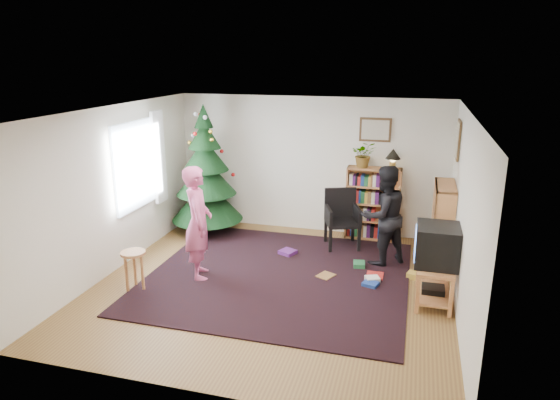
% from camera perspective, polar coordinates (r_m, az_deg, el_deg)
% --- Properties ---
extents(floor, '(5.00, 5.00, 0.00)m').
position_cam_1_polar(floor, '(7.35, -0.80, -9.65)').
color(floor, brown).
rests_on(floor, ground).
extents(ceiling, '(5.00, 5.00, 0.00)m').
position_cam_1_polar(ceiling, '(6.64, -0.89, 10.13)').
color(ceiling, white).
rests_on(ceiling, wall_back).
extents(wall_back, '(5.00, 0.02, 2.50)m').
position_cam_1_polar(wall_back, '(9.24, 3.49, 4.02)').
color(wall_back, silver).
rests_on(wall_back, floor).
extents(wall_front, '(5.00, 0.02, 2.50)m').
position_cam_1_polar(wall_front, '(4.69, -9.48, -8.71)').
color(wall_front, silver).
rests_on(wall_front, floor).
extents(wall_left, '(0.02, 5.00, 2.50)m').
position_cam_1_polar(wall_left, '(7.93, -18.46, 1.12)').
color(wall_left, silver).
rests_on(wall_left, floor).
extents(wall_right, '(0.02, 5.00, 2.50)m').
position_cam_1_polar(wall_right, '(6.67, 20.27, -1.88)').
color(wall_right, silver).
rests_on(wall_right, floor).
extents(rug, '(3.80, 3.60, 0.02)m').
position_cam_1_polar(rug, '(7.60, -0.17, -8.63)').
color(rug, black).
rests_on(rug, floor).
extents(window_pane, '(0.04, 1.20, 1.40)m').
position_cam_1_polar(window_pane, '(8.35, -16.20, 3.82)').
color(window_pane, silver).
rests_on(window_pane, wall_left).
extents(curtain, '(0.06, 0.35, 1.60)m').
position_cam_1_polar(curtain, '(8.92, -13.66, 4.78)').
color(curtain, white).
rests_on(curtain, wall_left).
extents(picture_back, '(0.55, 0.03, 0.42)m').
position_cam_1_polar(picture_back, '(8.93, 10.84, 7.89)').
color(picture_back, '#4C3319').
rests_on(picture_back, wall_back).
extents(picture_right, '(0.03, 0.50, 0.60)m').
position_cam_1_polar(picture_right, '(8.21, 19.69, 6.51)').
color(picture_right, '#4C3319').
rests_on(picture_right, wall_right).
extents(christmas_tree, '(1.31, 1.31, 2.38)m').
position_cam_1_polar(christmas_tree, '(9.24, -8.44, 2.23)').
color(christmas_tree, '#3F2816').
rests_on(christmas_tree, rug).
extents(bookshelf_back, '(0.95, 0.30, 1.30)m').
position_cam_1_polar(bookshelf_back, '(9.07, 10.56, -0.29)').
color(bookshelf_back, '#C68046').
rests_on(bookshelf_back, floor).
extents(bookshelf_right, '(0.30, 0.95, 1.30)m').
position_cam_1_polar(bookshelf_right, '(8.21, 18.03, -2.61)').
color(bookshelf_right, '#C68046').
rests_on(bookshelf_right, floor).
extents(tv_stand, '(0.47, 0.84, 0.55)m').
position_cam_1_polar(tv_stand, '(7.06, 17.19, -8.67)').
color(tv_stand, '#C68046').
rests_on(tv_stand, floor).
extents(crt_tv, '(0.56, 0.60, 0.53)m').
position_cam_1_polar(crt_tv, '(6.87, 17.51, -4.94)').
color(crt_tv, black).
rests_on(crt_tv, tv_stand).
extents(armchair, '(0.70, 0.71, 1.00)m').
position_cam_1_polar(armchair, '(8.67, 7.27, -1.79)').
color(armchair, black).
rests_on(armchair, rug).
extents(stool, '(0.35, 0.35, 0.58)m').
position_cam_1_polar(stool, '(7.32, -16.39, -6.63)').
color(stool, '#C68046').
rests_on(stool, floor).
extents(person_standing, '(0.63, 0.73, 1.70)m').
position_cam_1_polar(person_standing, '(7.39, -9.34, -2.58)').
color(person_standing, '#C64F7D').
rests_on(person_standing, rug).
extents(person_by_chair, '(0.98, 0.95, 1.59)m').
position_cam_1_polar(person_by_chair, '(7.95, 11.76, -1.75)').
color(person_by_chair, black).
rests_on(person_by_chair, rug).
extents(potted_plant, '(0.47, 0.43, 0.46)m').
position_cam_1_polar(potted_plant, '(8.88, 9.56, 5.16)').
color(potted_plant, gray).
rests_on(potted_plant, bookshelf_back).
extents(table_lamp, '(0.27, 0.27, 0.36)m').
position_cam_1_polar(table_lamp, '(8.85, 12.79, 5.01)').
color(table_lamp, '#A57F33').
rests_on(table_lamp, bookshelf_back).
extents(floor_clutter, '(2.24, 1.03, 0.08)m').
position_cam_1_polar(floor_clutter, '(7.74, 8.73, -8.12)').
color(floor_clutter, '#A51E19').
rests_on(floor_clutter, rug).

